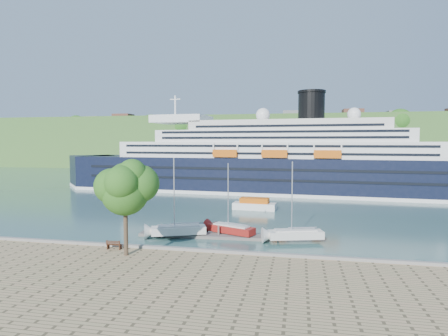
# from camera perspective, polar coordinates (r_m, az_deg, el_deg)

# --- Properties ---
(ground) EXTENTS (400.00, 400.00, 0.00)m
(ground) POSITION_cam_1_polar(r_m,az_deg,el_deg) (40.97, -7.86, -13.49)
(ground) COLOR #315855
(ground) RESTS_ON ground
(far_hillside) EXTENTS (400.00, 50.00, 24.00)m
(far_hillside) POSITION_cam_1_polar(r_m,az_deg,el_deg) (182.31, 7.38, 3.88)
(far_hillside) COLOR #356227
(far_hillside) RESTS_ON ground
(quay_coping) EXTENTS (220.00, 0.50, 0.30)m
(quay_coping) POSITION_cam_1_polar(r_m,az_deg,el_deg) (40.45, -7.97, -12.02)
(quay_coping) COLOR slate
(quay_coping) RESTS_ON promenade
(cruise_ship) EXTENTS (108.78, 22.65, 24.25)m
(cruise_ship) POSITION_cam_1_polar(r_m,az_deg,el_deg) (91.39, 5.93, 3.88)
(cruise_ship) COLOR black
(cruise_ship) RESTS_ON ground
(park_bench) EXTENTS (1.67, 0.73, 1.05)m
(park_bench) POSITION_cam_1_polar(r_m,az_deg,el_deg) (41.82, -16.38, -11.08)
(park_bench) COLOR #452513
(park_bench) RESTS_ON promenade
(promenade_tree) EXTENTS (6.27, 6.27, 10.38)m
(promenade_tree) POSITION_cam_1_polar(r_m,az_deg,el_deg) (38.40, -14.80, -5.27)
(promenade_tree) COLOR #245B18
(promenade_tree) RESTS_ON promenade
(floating_pontoon) EXTENTS (17.12, 2.82, 0.38)m
(floating_pontoon) POSITION_cam_1_polar(r_m,az_deg,el_deg) (49.17, -3.05, -10.25)
(floating_pontoon) COLOR #66605B
(floating_pontoon) RESTS_ON ground
(sailboat_white_near) EXTENTS (7.86, 4.78, 9.84)m
(sailboat_white_near) POSITION_cam_1_polar(r_m,az_deg,el_deg) (48.12, -6.97, -4.84)
(sailboat_white_near) COLOR silver
(sailboat_white_near) RESTS_ON ground
(sailboat_red) EXTENTS (7.25, 4.52, 9.09)m
(sailboat_red) POSITION_cam_1_polar(r_m,az_deg,el_deg) (48.64, 1.12, -5.16)
(sailboat_red) COLOR maroon
(sailboat_red) RESTS_ON ground
(sailboat_white_far) EXTENTS (7.61, 3.97, 9.47)m
(sailboat_white_far) POSITION_cam_1_polar(r_m,az_deg,el_deg) (46.52, 10.93, -5.42)
(sailboat_white_far) COLOR silver
(sailboat_white_far) RESTS_ON ground
(tender_launch) EXTENTS (8.00, 3.26, 2.16)m
(tender_launch) POSITION_cam_1_polar(r_m,az_deg,el_deg) (68.42, 4.66, -5.44)
(tender_launch) COLOR #CD570C
(tender_launch) RESTS_ON ground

